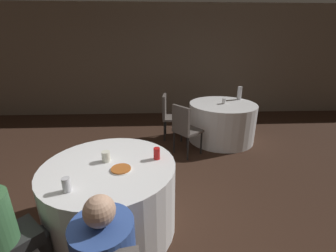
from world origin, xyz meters
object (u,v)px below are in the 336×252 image
chair_far_west (169,113)px  pizza_plate_near (121,169)px  soda_can_silver (66,185)px  bottle_far (240,93)px  person_green_jacket (7,236)px  chair_far_southwest (184,126)px  table_far (221,122)px  table_near (112,197)px  soda_can_red (157,154)px

chair_far_west → pizza_plate_near: chair_far_west is taller
chair_far_west → soda_can_silver: chair_far_west is taller
bottle_far → person_green_jacket: bearing=-130.8°
chair_far_southwest → table_far: bearing=90.0°
table_far → table_near: bearing=-128.1°
chair_far_southwest → person_green_jacket: size_ratio=0.79×
table_near → table_far: same height
table_far → chair_far_southwest: size_ratio=1.43×
pizza_plate_near → person_green_jacket: bearing=-142.4°
chair_far_west → person_green_jacket: 3.32m
table_near → soda_can_red: (0.47, 0.10, 0.44)m
table_near → soda_can_red: soda_can_red is taller
chair_far_west → chair_far_southwest: 0.81m
table_far → pizza_plate_near: 2.90m
chair_far_southwest → soda_can_silver: bearing=-69.1°
table_near → pizza_plate_near: pizza_plate_near is taller
soda_can_red → bottle_far: bottle_far is taller
bottle_far → pizza_plate_near: bearing=-127.6°
table_far → chair_far_west: 1.08m
table_near → chair_far_west: chair_far_west is taller
soda_can_red → pizza_plate_near: bearing=-149.8°
person_green_jacket → soda_can_red: bearing=77.6°
table_near → bottle_far: (2.20, 2.58, 0.51)m
table_far → chair_far_southwest: chair_far_southwest is taller
person_green_jacket → soda_can_silver: (0.36, 0.26, 0.24)m
person_green_jacket → table_near: bearing=90.0°
chair_far_west → chair_far_southwest: (0.22, -0.78, 0.00)m
chair_far_southwest → bottle_far: bearing=89.6°
table_near → bottle_far: size_ratio=4.86×
table_far → soda_can_silver: size_ratio=10.71×
table_far → soda_can_red: (-1.30, -2.16, 0.44)m
chair_far_southwest → soda_can_silver: size_ratio=7.48×
person_green_jacket → bottle_far: (2.80, 3.25, 0.31)m
soda_can_silver → bottle_far: bottle_far is taller
person_green_jacket → chair_far_southwest: bearing=97.9°
soda_can_silver → soda_can_red: size_ratio=1.00×
chair_far_west → soda_can_silver: 2.95m
soda_can_red → table_far: bearing=58.9°
chair_far_southwest → pizza_plate_near: bearing=-63.8°
soda_can_silver → bottle_far: 3.86m
chair_far_west → soda_can_red: size_ratio=7.48×
table_near → table_far: (1.77, 2.26, 0.00)m
bottle_far → soda_can_silver: bearing=-129.4°
person_green_jacket → soda_can_red: size_ratio=9.51×
table_near → chair_far_west: (0.71, 2.38, 0.17)m
chair_far_west → soda_can_red: chair_far_west is taller
table_far → soda_can_silver: (-2.02, -2.66, 0.44)m
bottle_far → table_near: bearing=-130.4°
pizza_plate_near → bottle_far: size_ratio=0.77×
chair_far_southwest → soda_can_silver: chair_far_southwest is taller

